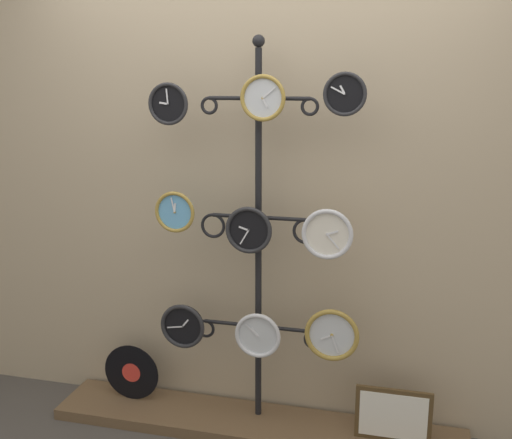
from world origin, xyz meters
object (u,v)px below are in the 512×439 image
clock_top_center (263,98)px  vinyl_record (131,372)px  clock_top_left (169,104)px  clock_bottom_right (332,335)px  clock_bottom_left (183,326)px  picture_frame (393,415)px  clock_middle_right (327,234)px  clock_middle_center (249,230)px  display_stand (258,312)px  clock_middle_left (175,212)px  clock_top_right (345,94)px  clock_bottom_center (258,335)px

clock_top_center → vinyl_record: clock_top_center is taller
clock_top_left → clock_bottom_right: clock_top_left is taller
clock_bottom_left → clock_bottom_right: size_ratio=0.89×
clock_top_center → picture_frame: (0.67, -0.00, -1.54)m
clock_top_center → clock_middle_right: clock_top_center is taller
clock_middle_center → display_stand: bearing=70.4°
clock_bottom_right → picture_frame: bearing=-0.6°
vinyl_record → clock_top_center: bearing=-4.2°
display_stand → clock_middle_right: (0.36, -0.11, 0.47)m
clock_bottom_left → vinyl_record: size_ratio=0.75×
vinyl_record → picture_frame: vinyl_record is taller
clock_middle_left → picture_frame: 1.49m
clock_top_left → clock_top_center: clock_top_center is taller
clock_top_left → clock_middle_center: 0.73m
display_stand → clock_middle_left: (-0.41, -0.10, 0.53)m
clock_top_right → clock_middle_center: (-0.45, 0.01, -0.66)m
clock_middle_left → clock_middle_right: clock_middle_left is taller
clock_top_center → clock_bottom_right: 1.20m
clock_bottom_center → clock_bottom_right: clock_bottom_right is taller
clock_bottom_right → picture_frame: 0.51m
display_stand → clock_bottom_center: bearing=-77.1°
vinyl_record → clock_bottom_left: bearing=-11.6°
clock_middle_center → clock_middle_right: clock_middle_right is taller
clock_bottom_center → clock_middle_center: bearing=151.7°
clock_bottom_left → clock_bottom_right: 0.78m
clock_top_right → vinyl_record: clock_top_right is taller
clock_top_left → clock_middle_center: size_ratio=0.86×
clock_top_right → display_stand: bearing=167.4°
clock_bottom_center → clock_middle_left: bearing=178.2°
clock_top_left → clock_middle_left: size_ratio=0.97×
clock_top_left → clock_bottom_right: bearing=1.1°
clock_top_right → clock_bottom_center: size_ratio=0.83×
clock_middle_right → picture_frame: bearing=5.2°
display_stand → clock_bottom_left: (-0.38, -0.09, -0.08)m
clock_bottom_left → clock_bottom_right: clock_bottom_right is taller
clock_bottom_left → picture_frame: size_ratio=0.65×
clock_top_left → clock_bottom_center: bearing=-1.9°
display_stand → clock_top_center: (0.04, -0.08, 1.09)m
display_stand → clock_middle_center: size_ratio=8.58×
clock_middle_left → clock_middle_center: size_ratio=0.89×
clock_middle_center → picture_frame: size_ratio=0.63×
clock_middle_left → vinyl_record: 1.01m
clock_top_center → clock_bottom_right: clock_top_center is taller
clock_middle_center → clock_middle_right: 0.39m
clock_top_left → display_stand: bearing=12.4°
clock_bottom_left → clock_bottom_center: (0.41, -0.01, -0.00)m
clock_top_center → clock_top_right: 0.38m
clock_bottom_center → clock_top_left: bearing=178.1°
clock_bottom_left → clock_bottom_center: clock_bottom_left is taller
clock_middle_left → clock_bottom_right: (0.80, 0.02, -0.58)m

